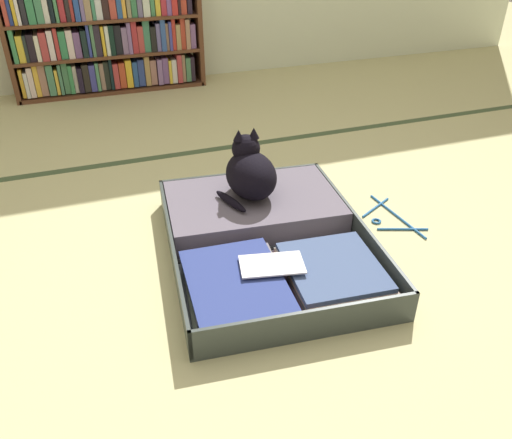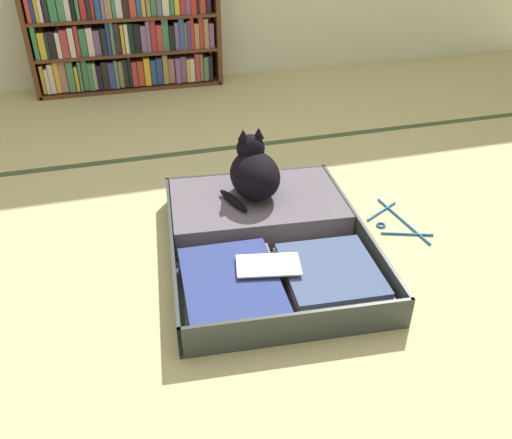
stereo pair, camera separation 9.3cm
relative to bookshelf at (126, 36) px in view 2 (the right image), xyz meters
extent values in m
plane|color=#C0B881|center=(0.27, -2.27, -0.36)|extent=(10.00, 10.00, 0.00)
cube|color=#3E4F30|center=(0.27, -1.21, -0.36)|extent=(4.80, 0.05, 0.00)
cube|color=brown|center=(-0.62, 0.00, 0.01)|extent=(0.03, 0.23, 0.73)
cube|color=brown|center=(0.62, 0.00, 0.01)|extent=(0.03, 0.23, 0.73)
cube|color=brown|center=(0.00, 0.00, -0.34)|extent=(1.24, 0.23, 0.02)
cube|color=brown|center=(0.00, 0.00, -0.11)|extent=(1.21, 0.23, 0.02)
cube|color=yellow|center=(-0.57, 0.01, -0.23)|extent=(0.02, 0.19, 0.18)
cube|color=silver|center=(-0.55, -0.01, -0.24)|extent=(0.02, 0.19, 0.16)
cube|color=beige|center=(-0.52, 0.00, -0.23)|extent=(0.03, 0.19, 0.19)
cube|color=gold|center=(-0.48, 0.00, -0.22)|extent=(0.03, 0.19, 0.20)
cube|color=#A47561|center=(-0.44, 0.01, -0.22)|extent=(0.04, 0.19, 0.20)
cube|color=#49815F|center=(-0.40, 0.00, -0.22)|extent=(0.04, 0.19, 0.20)
cube|color=gold|center=(-0.36, 0.00, -0.24)|extent=(0.02, 0.19, 0.16)
cube|color=#437759|center=(-0.33, -0.01, -0.22)|extent=(0.02, 0.19, 0.20)
cube|color=#477C53|center=(-0.30, 0.01, -0.22)|extent=(0.04, 0.19, 0.20)
cube|color=#37854C|center=(-0.27, -0.01, -0.23)|extent=(0.03, 0.19, 0.18)
cube|color=beige|center=(-0.24, 0.01, -0.23)|extent=(0.02, 0.19, 0.18)
cube|color=black|center=(-0.21, -0.01, -0.24)|extent=(0.03, 0.19, 0.16)
cube|color=black|center=(-0.17, 0.00, -0.23)|extent=(0.04, 0.19, 0.18)
cube|color=#3C3C92|center=(-0.13, 0.00, -0.24)|extent=(0.04, 0.19, 0.17)
cube|color=#4B845B|center=(-0.10, -0.01, -0.23)|extent=(0.02, 0.19, 0.19)
cube|color=#937361|center=(-0.07, 0.00, -0.23)|extent=(0.03, 0.19, 0.18)
cube|color=black|center=(-0.04, 0.01, -0.23)|extent=(0.03, 0.19, 0.19)
cube|color=black|center=(-0.01, 0.00, -0.22)|extent=(0.02, 0.19, 0.20)
cube|color=#B4393A|center=(0.02, 0.00, -0.24)|extent=(0.04, 0.19, 0.17)
cube|color=#BB4426|center=(0.07, 0.01, -0.24)|extent=(0.04, 0.19, 0.17)
cube|color=gold|center=(0.11, 0.00, -0.23)|extent=(0.04, 0.19, 0.19)
cube|color=#264C88|center=(0.15, 0.00, -0.24)|extent=(0.03, 0.19, 0.17)
cube|color=navy|center=(0.19, 0.01, -0.23)|extent=(0.04, 0.19, 0.18)
cube|color=#A4814A|center=(0.24, 0.00, -0.22)|extent=(0.03, 0.19, 0.20)
cube|color=#A26F61|center=(0.28, 0.01, -0.24)|extent=(0.04, 0.19, 0.17)
cube|color=slate|center=(0.32, -0.01, -0.24)|extent=(0.03, 0.19, 0.17)
cube|color=#72508A|center=(0.36, 0.01, -0.23)|extent=(0.04, 0.19, 0.18)
cube|color=gold|center=(0.39, 0.00, -0.24)|extent=(0.02, 0.19, 0.16)
cube|color=silver|center=(0.42, 0.00, -0.24)|extent=(0.03, 0.19, 0.16)
cube|color=#B13A3E|center=(0.46, -0.01, -0.23)|extent=(0.03, 0.19, 0.19)
cube|color=#8F7052|center=(0.49, 0.00, -0.23)|extent=(0.02, 0.19, 0.19)
cube|color=#467852|center=(0.52, 0.00, -0.24)|extent=(0.03, 0.19, 0.16)
cube|color=black|center=(0.56, 0.00, -0.24)|extent=(0.03, 0.19, 0.17)
cube|color=brown|center=(0.00, 0.00, 0.12)|extent=(1.21, 0.23, 0.02)
cube|color=#3A8450|center=(-0.57, -0.01, 0.01)|extent=(0.03, 0.19, 0.21)
cube|color=gold|center=(-0.53, 0.00, -0.01)|extent=(0.04, 0.19, 0.16)
cube|color=#222B29|center=(-0.50, 0.00, -0.01)|extent=(0.02, 0.19, 0.16)
cube|color=black|center=(-0.47, 0.00, -0.01)|extent=(0.04, 0.19, 0.17)
cube|color=beige|center=(-0.43, -0.01, -0.02)|extent=(0.03, 0.19, 0.16)
cube|color=#AE3A3C|center=(-0.40, -0.01, -0.01)|extent=(0.04, 0.19, 0.18)
cube|color=silver|center=(-0.35, 0.00, 0.00)|extent=(0.03, 0.19, 0.18)
cube|color=#B13232|center=(-0.32, 0.00, 0.00)|extent=(0.02, 0.19, 0.19)
cube|color=#358254|center=(-0.28, 0.01, -0.01)|extent=(0.04, 0.19, 0.17)
cube|color=beige|center=(-0.24, 0.00, -0.01)|extent=(0.04, 0.19, 0.18)
cube|color=#745086|center=(-0.19, 0.01, -0.02)|extent=(0.04, 0.19, 0.16)
cube|color=black|center=(-0.15, -0.01, -0.01)|extent=(0.03, 0.19, 0.17)
cube|color=#313E98|center=(-0.12, 0.00, 0.01)|extent=(0.02, 0.19, 0.21)
cube|color=#487552|center=(-0.09, -0.01, 0.01)|extent=(0.02, 0.19, 0.21)
cube|color=#27202B|center=(-0.06, -0.01, 0.00)|extent=(0.04, 0.19, 0.20)
cube|color=gold|center=(-0.03, 0.00, 0.00)|extent=(0.02, 0.19, 0.19)
cube|color=silver|center=(0.00, 0.00, 0.00)|extent=(0.02, 0.19, 0.19)
cube|color=black|center=(0.03, -0.01, 0.00)|extent=(0.03, 0.19, 0.19)
cube|color=black|center=(0.07, 0.01, 0.00)|extent=(0.04, 0.19, 0.18)
cube|color=slate|center=(0.11, 0.00, -0.01)|extent=(0.04, 0.19, 0.17)
cube|color=slate|center=(0.14, -0.01, 0.00)|extent=(0.02, 0.19, 0.20)
cube|color=#AC2C31|center=(0.18, 0.00, 0.01)|extent=(0.04, 0.19, 0.21)
cube|color=#B13D3A|center=(0.22, 0.01, -0.01)|extent=(0.04, 0.19, 0.17)
cube|color=#3C7D5D|center=(0.26, 0.01, 0.01)|extent=(0.04, 0.19, 0.21)
cube|color=black|center=(0.30, 0.00, -0.02)|extent=(0.04, 0.19, 0.16)
cube|color=slate|center=(0.34, 0.00, -0.01)|extent=(0.03, 0.19, 0.18)
cube|color=#315195|center=(0.37, -0.01, 0.01)|extent=(0.03, 0.19, 0.20)
cube|color=#A5795A|center=(0.40, 0.01, -0.01)|extent=(0.02, 0.19, 0.18)
cube|color=#3E3E96|center=(0.42, -0.01, 0.00)|extent=(0.02, 0.19, 0.19)
cube|color=red|center=(0.44, 0.00, 0.01)|extent=(0.02, 0.19, 0.21)
cube|color=#9F8454|center=(0.47, 0.00, -0.01)|extent=(0.03, 0.19, 0.17)
cube|color=#AF3927|center=(0.50, 0.00, 0.01)|extent=(0.03, 0.19, 0.21)
cube|color=#A2795D|center=(0.54, -0.01, 0.00)|extent=(0.03, 0.19, 0.20)
cube|color=slate|center=(0.57, 0.00, -0.02)|extent=(0.04, 0.19, 0.16)
cube|color=#BA3F35|center=(-0.57, -0.01, 0.22)|extent=(0.02, 0.19, 0.17)
cube|color=navy|center=(-0.55, 0.00, 0.23)|extent=(0.02, 0.19, 0.19)
cube|color=gold|center=(-0.52, 0.00, 0.23)|extent=(0.02, 0.19, 0.21)
cube|color=silver|center=(-0.50, -0.01, 0.22)|extent=(0.02, 0.19, 0.18)
cube|color=#242329|center=(-0.47, 0.00, 0.22)|extent=(0.03, 0.19, 0.19)
cube|color=#347F51|center=(-0.43, -0.01, 0.23)|extent=(0.04, 0.19, 0.20)
cube|color=#42825D|center=(-0.38, 0.00, 0.22)|extent=(0.04, 0.19, 0.19)
cube|color=silver|center=(-0.34, 0.00, 0.22)|extent=(0.03, 0.19, 0.19)
cube|color=black|center=(-0.31, 0.00, 0.22)|extent=(0.02, 0.19, 0.19)
cube|color=#448253|center=(-0.28, 0.00, 0.22)|extent=(0.02, 0.19, 0.18)
cube|color=#AF2B34|center=(-0.25, 0.01, 0.22)|extent=(0.04, 0.19, 0.18)
cube|color=#272222|center=(-0.21, 0.00, 0.22)|extent=(0.03, 0.19, 0.18)
cube|color=#BC3530|center=(-0.19, 0.01, 0.22)|extent=(0.02, 0.19, 0.19)
cube|color=#264895|center=(-0.16, -0.01, 0.22)|extent=(0.03, 0.19, 0.18)
cube|color=slate|center=(-0.13, -0.01, 0.22)|extent=(0.02, 0.19, 0.17)
cube|color=#9B805D|center=(-0.09, 0.00, 0.22)|extent=(0.04, 0.19, 0.17)
cube|color=#398160|center=(-0.06, 0.00, 0.22)|extent=(0.02, 0.19, 0.18)
cube|color=silver|center=(-0.03, 0.00, 0.23)|extent=(0.04, 0.19, 0.20)
cube|color=black|center=(0.02, 0.00, 0.22)|extent=(0.04, 0.19, 0.18)
cube|color=#BA4337|center=(0.06, 0.00, 0.22)|extent=(0.04, 0.19, 0.18)
cube|color=gold|center=(0.13, 0.01, 0.22)|extent=(0.02, 0.19, 0.18)
cube|color=slate|center=(0.23, 0.00, 0.21)|extent=(0.03, 0.19, 0.17)
cube|color=#418151|center=(0.32, 0.01, 0.21)|extent=(0.03, 0.19, 0.16)
cube|color=#333A38|center=(0.31, -2.43, -0.35)|extent=(0.76, 0.54, 0.01)
cube|color=#333A38|center=(0.29, -2.66, -0.30)|extent=(0.72, 0.08, 0.12)
cube|color=#333A38|center=(-0.04, -2.40, -0.30)|extent=(0.06, 0.47, 0.12)
cube|color=#333A38|center=(0.66, -2.47, -0.30)|extent=(0.06, 0.47, 0.12)
cube|color=#4D535A|center=(0.31, -2.43, -0.34)|extent=(0.74, 0.51, 0.01)
cube|color=#333A38|center=(0.35, -1.96, -0.35)|extent=(0.76, 0.54, 0.01)
cube|color=#333A38|center=(0.38, -1.74, -0.30)|extent=(0.72, 0.08, 0.12)
cube|color=#333A38|center=(0.00, -1.93, -0.30)|extent=(0.06, 0.47, 0.12)
cube|color=#333A38|center=(0.71, -2.00, -0.30)|extent=(0.06, 0.47, 0.12)
cube|color=#4D535A|center=(0.35, -1.96, -0.34)|extent=(0.74, 0.51, 0.01)
cylinder|color=black|center=(0.33, -2.20, -0.34)|extent=(0.70, 0.09, 0.02)
cube|color=slate|center=(0.13, -2.41, -0.33)|extent=(0.36, 0.43, 0.02)
cube|color=slate|center=(0.15, -2.41, -0.31)|extent=(0.34, 0.42, 0.02)
cube|color=slate|center=(0.14, -2.41, -0.28)|extent=(0.35, 0.40, 0.02)
cube|color=navy|center=(0.13, -2.42, -0.27)|extent=(0.34, 0.43, 0.01)
cube|color=gray|center=(0.48, -2.45, -0.33)|extent=(0.34, 0.42, 0.02)
cube|color=slate|center=(0.48, -2.45, -0.31)|extent=(0.34, 0.42, 0.01)
cube|color=tan|center=(0.47, -2.46, -0.29)|extent=(0.33, 0.38, 0.02)
cube|color=#3E5079|center=(0.47, -2.45, -0.27)|extent=(0.34, 0.37, 0.02)
cube|color=silver|center=(0.27, -2.40, -0.25)|extent=(0.24, 0.17, 0.01)
cube|color=#5D5563|center=(0.35, -1.96, -0.29)|extent=(0.73, 0.51, 0.11)
cylinder|color=black|center=(0.18, -1.73, -0.30)|extent=(0.02, 0.02, 0.11)
cylinder|color=black|center=(0.57, -1.77, -0.30)|extent=(0.02, 0.02, 0.11)
cube|color=white|center=(0.43, -2.67, -0.31)|extent=(0.04, 0.01, 0.02)
cube|color=red|center=(0.30, -2.66, -0.28)|extent=(0.04, 0.01, 0.02)
ellipsoid|color=black|center=(0.35, -1.95, -0.15)|extent=(0.20, 0.27, 0.18)
ellipsoid|color=black|center=(0.35, -1.88, -0.19)|extent=(0.14, 0.09, 0.10)
sphere|color=black|center=(0.35, -1.89, -0.06)|extent=(0.11, 0.11, 0.11)
cone|color=black|center=(0.38, -1.89, 0.01)|extent=(0.04, 0.04, 0.04)
cone|color=black|center=(0.32, -1.90, 0.01)|extent=(0.04, 0.04, 0.04)
sphere|color=yellow|center=(0.37, -1.84, -0.05)|extent=(0.02, 0.02, 0.02)
sphere|color=yellow|center=(0.33, -1.84, -0.05)|extent=(0.02, 0.02, 0.02)
ellipsoid|color=black|center=(0.25, -2.00, -0.22)|extent=(0.09, 0.20, 0.03)
cylinder|color=#215B99|center=(0.94, -2.13, -0.35)|extent=(0.04, 0.38, 0.01)
cylinder|color=#215B99|center=(0.91, -2.23, -0.35)|extent=(0.20, 0.08, 0.01)
cylinder|color=#215B99|center=(0.89, -2.04, -0.35)|extent=(0.19, 0.11, 0.01)
torus|color=#215B99|center=(0.84, -2.14, -0.35)|extent=(0.04, 0.04, 0.01)
camera|label=1|loc=(-0.24, -3.68, 0.79)|focal=36.07mm
camera|label=2|loc=(-0.15, -3.71, 0.79)|focal=36.07mm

